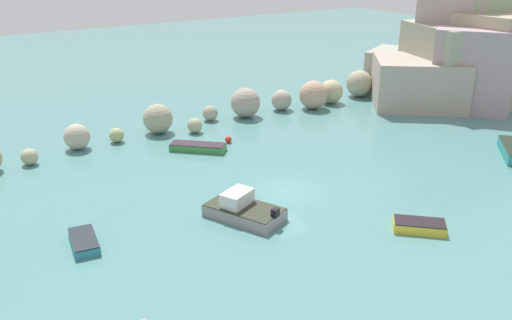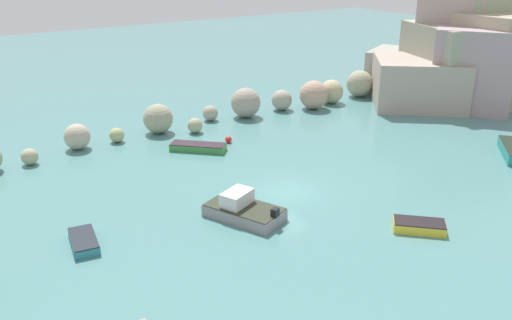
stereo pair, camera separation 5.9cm
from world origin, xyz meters
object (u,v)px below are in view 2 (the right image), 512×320
(moored_boat_2, at_px, (84,241))
(moored_boat_3, at_px, (198,147))
(moored_boat_0, at_px, (243,209))
(moored_boat_5, at_px, (419,226))
(channel_buoy, at_px, (228,139))

(moored_boat_2, height_order, moored_boat_3, moored_boat_3)
(moored_boat_0, height_order, moored_boat_5, moored_boat_0)
(moored_boat_5, bearing_deg, moored_boat_3, 147.85)
(moored_boat_3, bearing_deg, channel_buoy, 49.10)
(moored_boat_2, bearing_deg, channel_buoy, 132.23)
(moored_boat_2, distance_m, moored_boat_3, 15.31)
(channel_buoy, distance_m, moored_boat_5, 18.70)
(moored_boat_2, relative_size, moored_boat_5, 1.00)
(moored_boat_0, bearing_deg, moored_boat_2, 54.35)
(moored_boat_0, distance_m, moored_boat_3, 11.89)
(moored_boat_0, relative_size, moored_boat_2, 1.70)
(moored_boat_3, bearing_deg, moored_boat_2, -97.62)
(moored_boat_3, xyz_separation_m, moored_boat_5, (4.55, -18.34, -0.00))
(channel_buoy, bearing_deg, moored_boat_2, -146.34)
(channel_buoy, bearing_deg, moored_boat_3, -174.42)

